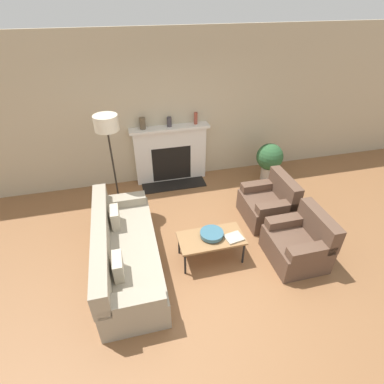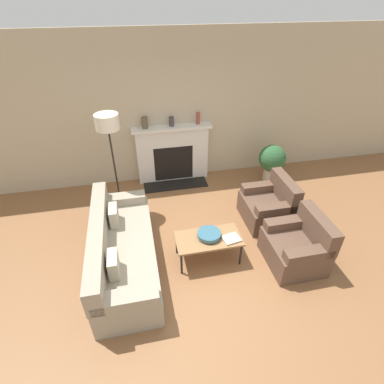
{
  "view_description": "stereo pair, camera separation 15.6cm",
  "coord_description": "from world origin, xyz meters",
  "px_view_note": "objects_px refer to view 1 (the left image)",
  "views": [
    {
      "loc": [
        -0.97,
        -2.85,
        3.42
      ],
      "look_at": [
        0.08,
        1.35,
        0.45
      ],
      "focal_mm": 28.0,
      "sensor_mm": 36.0,
      "label": 1
    },
    {
      "loc": [
        -0.82,
        -2.88,
        3.42
      ],
      "look_at": [
        0.08,
        1.35,
        0.45
      ],
      "focal_mm": 28.0,
      "sensor_mm": 36.0,
      "label": 2
    }
  ],
  "objects_px": {
    "fireplace": "(171,155)",
    "potted_plant": "(269,159)",
    "mantel_vase_center_left": "(169,122)",
    "couch": "(124,253)",
    "coffee_table": "(211,239)",
    "bowl": "(212,234)",
    "mantel_vase_left": "(142,123)",
    "book": "(234,238)",
    "mantel_vase_center_right": "(196,118)",
    "floor_lamp": "(108,134)",
    "armchair_near": "(299,243)",
    "armchair_far": "(269,204)"
  },
  "relations": [
    {
      "from": "floor_lamp",
      "to": "book",
      "type": "bearing_deg",
      "value": -46.06
    },
    {
      "from": "couch",
      "to": "armchair_near",
      "type": "distance_m",
      "value": 2.55
    },
    {
      "from": "fireplace",
      "to": "armchair_far",
      "type": "height_order",
      "value": "fireplace"
    },
    {
      "from": "coffee_table",
      "to": "mantel_vase_left",
      "type": "relative_size",
      "value": 4.35
    },
    {
      "from": "coffee_table",
      "to": "bowl",
      "type": "xyz_separation_m",
      "value": [
        0.01,
        0.02,
        0.08
      ]
    },
    {
      "from": "floor_lamp",
      "to": "couch",
      "type": "bearing_deg",
      "value": -89.4
    },
    {
      "from": "fireplace",
      "to": "coffee_table",
      "type": "distance_m",
      "value": 2.4
    },
    {
      "from": "fireplace",
      "to": "potted_plant",
      "type": "xyz_separation_m",
      "value": [
        1.99,
        -0.49,
        -0.1
      ]
    },
    {
      "from": "coffee_table",
      "to": "book",
      "type": "distance_m",
      "value": 0.33
    },
    {
      "from": "fireplace",
      "to": "couch",
      "type": "distance_m",
      "value": 2.55
    },
    {
      "from": "armchair_far",
      "to": "potted_plant",
      "type": "height_order",
      "value": "potted_plant"
    },
    {
      "from": "potted_plant",
      "to": "mantel_vase_center_left",
      "type": "bearing_deg",
      "value": 165.85
    },
    {
      "from": "book",
      "to": "armchair_far",
      "type": "bearing_deg",
      "value": 29.57
    },
    {
      "from": "mantel_vase_center_right",
      "to": "floor_lamp",
      "type": "bearing_deg",
      "value": -152.72
    },
    {
      "from": "book",
      "to": "fireplace",
      "type": "bearing_deg",
      "value": 90.56
    },
    {
      "from": "couch",
      "to": "coffee_table",
      "type": "bearing_deg",
      "value": -95.02
    },
    {
      "from": "armchair_near",
      "to": "bowl",
      "type": "distance_m",
      "value": 1.31
    },
    {
      "from": "mantel_vase_left",
      "to": "armchair_far",
      "type": "bearing_deg",
      "value": -41.8
    },
    {
      "from": "floor_lamp",
      "to": "mantel_vase_center_left",
      "type": "height_order",
      "value": "floor_lamp"
    },
    {
      "from": "mantel_vase_center_right",
      "to": "potted_plant",
      "type": "distance_m",
      "value": 1.75
    },
    {
      "from": "armchair_far",
      "to": "mantel_vase_center_left",
      "type": "distance_m",
      "value": 2.42
    },
    {
      "from": "couch",
      "to": "mantel_vase_center_right",
      "type": "bearing_deg",
      "value": -35.58
    },
    {
      "from": "couch",
      "to": "armchair_near",
      "type": "xyz_separation_m",
      "value": [
        2.52,
        -0.42,
        -0.01
      ]
    },
    {
      "from": "fireplace",
      "to": "coffee_table",
      "type": "relative_size",
      "value": 1.64
    },
    {
      "from": "mantel_vase_center_left",
      "to": "couch",
      "type": "bearing_deg",
      "value": -115.93
    },
    {
      "from": "couch",
      "to": "bowl",
      "type": "xyz_separation_m",
      "value": [
        1.27,
        -0.09,
        0.16
      ]
    },
    {
      "from": "mantel_vase_center_left",
      "to": "potted_plant",
      "type": "relative_size",
      "value": 0.23
    },
    {
      "from": "mantel_vase_left",
      "to": "potted_plant",
      "type": "relative_size",
      "value": 0.28
    },
    {
      "from": "armchair_near",
      "to": "mantel_vase_center_left",
      "type": "distance_m",
      "value": 3.21
    },
    {
      "from": "armchair_near",
      "to": "fireplace",
      "type": "bearing_deg",
      "value": -152.47
    },
    {
      "from": "mantel_vase_left",
      "to": "mantel_vase_center_right",
      "type": "height_order",
      "value": "mantel_vase_center_right"
    },
    {
      "from": "fireplace",
      "to": "couch",
      "type": "xyz_separation_m",
      "value": [
        -1.11,
        -2.28,
        -0.27
      ]
    },
    {
      "from": "bowl",
      "to": "book",
      "type": "distance_m",
      "value": 0.32
    },
    {
      "from": "bowl",
      "to": "book",
      "type": "xyz_separation_m",
      "value": [
        0.3,
        -0.12,
        -0.04
      ]
    },
    {
      "from": "coffee_table",
      "to": "mantel_vase_left",
      "type": "bearing_deg",
      "value": 105.16
    },
    {
      "from": "bowl",
      "to": "book",
      "type": "bearing_deg",
      "value": -21.24
    },
    {
      "from": "coffee_table",
      "to": "couch",
      "type": "bearing_deg",
      "value": 174.98
    },
    {
      "from": "mantel_vase_left",
      "to": "fireplace",
      "type": "bearing_deg",
      "value": -1.58
    },
    {
      "from": "floor_lamp",
      "to": "coffee_table",
      "type": "bearing_deg",
      "value": -50.7
    },
    {
      "from": "floor_lamp",
      "to": "mantel_vase_left",
      "type": "height_order",
      "value": "floor_lamp"
    },
    {
      "from": "mantel_vase_center_left",
      "to": "mantel_vase_center_right",
      "type": "xyz_separation_m",
      "value": [
        0.53,
        0.0,
        0.02
      ]
    },
    {
      "from": "couch",
      "to": "mantel_vase_center_right",
      "type": "distance_m",
      "value": 2.99
    },
    {
      "from": "mantel_vase_center_left",
      "to": "mantel_vase_left",
      "type": "bearing_deg",
      "value": 180.0
    },
    {
      "from": "armchair_near",
      "to": "bowl",
      "type": "bearing_deg",
      "value": -105.07
    },
    {
      "from": "mantel_vase_left",
      "to": "mantel_vase_center_left",
      "type": "xyz_separation_m",
      "value": [
        0.51,
        0.0,
        -0.02
      ]
    },
    {
      "from": "couch",
      "to": "coffee_table",
      "type": "height_order",
      "value": "couch"
    },
    {
      "from": "mantel_vase_center_left",
      "to": "armchair_far",
      "type": "bearing_deg",
      "value": -50.67
    },
    {
      "from": "coffee_table",
      "to": "bowl",
      "type": "distance_m",
      "value": 0.09
    },
    {
      "from": "book",
      "to": "armchair_near",
      "type": "bearing_deg",
      "value": -22.92
    },
    {
      "from": "fireplace",
      "to": "bowl",
      "type": "distance_m",
      "value": 2.37
    }
  ]
}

